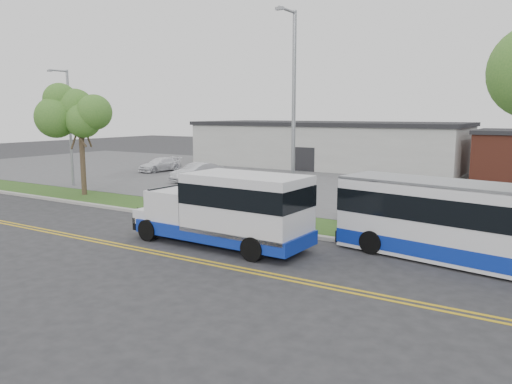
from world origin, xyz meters
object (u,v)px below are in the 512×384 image
Objects in this scene: tree_west at (80,114)px; shuttle_bus at (231,208)px; streetlight_near at (293,112)px; streetlight_far at (69,123)px; parked_car_b at (160,165)px; transit_bus at (482,226)px; pedestrian at (229,194)px; parked_car_a at (197,172)px.

tree_west is 0.91× the size of shuttle_bus.
streetlight_near is (15.00, -0.47, 0.11)m from tree_west.
parked_car_b is at bearing 94.28° from streetlight_far.
transit_bus is 6.34× the size of pedestrian.
shuttle_bus reaches higher than parked_car_b.
streetlight_near reaches higher than parked_car_b.
parked_car_b is at bearing 140.57° from shuttle_bus.
shuttle_bus is at bearing -18.83° from tree_west.
transit_bus is 2.52× the size of parked_car_b.
parked_car_a is at bearing 134.43° from shuttle_bus.
tree_west is at bearing -176.64° from transit_bus.
tree_west reaches higher than transit_bus.
tree_west is at bearing -9.96° from pedestrian.
streetlight_near is 16.15m from parked_car_a.
shuttle_bus is (14.73, -5.02, -3.58)m from tree_west.
streetlight_near is 1.19× the size of streetlight_far.
streetlight_near is 6.31m from pedestrian.
streetlight_near is 2.25× the size of parked_car_a.
tree_west is 9.78m from parked_car_a.
shuttle_bus is at bearing -33.85° from parked_car_b.
tree_west is 23.81m from transit_bus.
streetlight_near is 9.44m from transit_bus.
parked_car_b is at bearing 162.24° from transit_bus.
transit_bus is (8.37, -2.13, -3.82)m from streetlight_near.
parked_car_a is 7.88m from parked_car_b.
parked_car_a is at bearing -57.09° from pedestrian.
streetlight_far is 1.89× the size of parked_car_a.
parked_car_a is (2.30, 8.46, -4.33)m from tree_west.
pedestrian is at bearing 4.33° from tree_west.
streetlight_far is 4.91× the size of pedestrian.
pedestrian is at bearing 127.26° from shuttle_bus.
tree_west is 4.24× the size of pedestrian.
transit_bus is at bearing -16.74° from parked_car_a.
pedestrian is at bearing -28.87° from parked_car_b.
parked_car_a is (6.30, 6.25, -3.68)m from streetlight_far.
transit_bus is at bearing -9.98° from streetlight_far.
shuttle_bus is 8.98m from transit_bus.
streetlight_near is at bearing 175.46° from transit_bus.
streetlight_near is at bearing -24.17° from parked_car_a.
streetlight_near reaches higher than shuttle_bus.
pedestrian is (10.58, 0.80, -4.21)m from tree_west.
parked_car_a reaches higher than parked_car_b.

